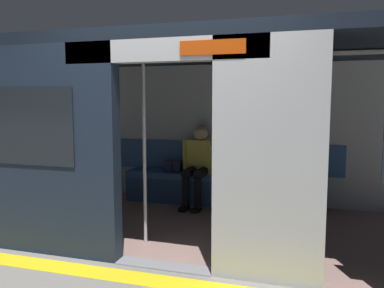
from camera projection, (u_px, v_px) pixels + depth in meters
name	position (u px, v px, depth m)	size (l,w,h in m)	color
ground_plane	(165.00, 266.00, 3.66)	(60.00, 60.00, 0.00)	gray
platform_edge_strip	(152.00, 280.00, 3.38)	(8.00, 0.24, 0.01)	yellow
train_car	(195.00, 107.00, 4.66)	(6.40, 2.75, 2.20)	#ADAFB5
bench_seat	(218.00, 182.00, 5.75)	(2.84, 0.44, 0.47)	#38609E
person_seated	(199.00, 159.00, 5.75)	(0.55, 0.69, 1.19)	#D8CC4C
handbag	(173.00, 166.00, 5.96)	(0.26, 0.15, 0.17)	#262D4C
book	(230.00, 173.00, 5.77)	(0.15, 0.22, 0.03)	#33723F
grab_pole_door	(144.00, 149.00, 4.15)	(0.04, 0.04, 2.06)	silver
grab_pole_far	(222.00, 151.00, 3.99)	(0.04, 0.04, 2.06)	silver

